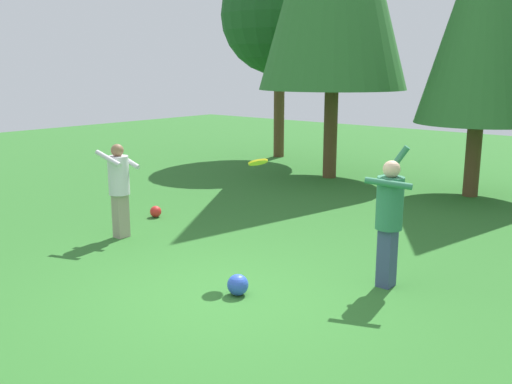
{
  "coord_description": "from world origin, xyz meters",
  "views": [
    {
      "loc": [
        4.51,
        -4.76,
        2.76
      ],
      "look_at": [
        -0.51,
        1.19,
        1.05
      ],
      "focal_mm": 39.64,
      "sensor_mm": 36.0,
      "label": 1
    }
  ],
  "objects": [
    {
      "name": "tree_center",
      "position": [
        0.28,
        7.6,
        3.9
      ],
      "size": [
        2.62,
        2.62,
        6.26
      ],
      "color": "brown",
      "rests_on": "ground_plane"
    },
    {
      "name": "frisbee",
      "position": [
        -0.33,
        1.03,
        1.52
      ],
      "size": [
        0.34,
        0.35,
        0.13
      ],
      "color": "yellow"
    },
    {
      "name": "ground_plane",
      "position": [
        0.0,
        0.0,
        0.0
      ],
      "size": [
        40.0,
        40.0,
        0.0
      ],
      "primitive_type": "plane",
      "color": "#2D6B28"
    },
    {
      "name": "ball_red",
      "position": [
        -3.61,
        1.93,
        0.11
      ],
      "size": [
        0.22,
        0.22,
        0.22
      ],
      "primitive_type": "sphere",
      "color": "red",
      "rests_on": "ground_plane"
    },
    {
      "name": "ball_blue",
      "position": [
        0.09,
        0.13,
        0.13
      ],
      "size": [
        0.27,
        0.27,
        0.27
      ],
      "primitive_type": "sphere",
      "color": "blue",
      "rests_on": "ground_plane"
    },
    {
      "name": "person_thrower",
      "position": [
        1.35,
        1.59,
        0.98
      ],
      "size": [
        0.6,
        0.61,
        1.82
      ],
      "rotation": [
        0.0,
        0.0,
        -2.82
      ],
      "color": "#38476B",
      "rests_on": "ground_plane"
    },
    {
      "name": "tree_far_left",
      "position": [
        -6.44,
        9.36,
        4.31
      ],
      "size": [
        3.58,
        3.58,
        6.12
      ],
      "color": "brown",
      "rests_on": "ground_plane"
    },
    {
      "name": "person_catcher",
      "position": [
        -3.05,
        0.72,
        0.92
      ],
      "size": [
        0.59,
        0.54,
        1.56
      ],
      "rotation": [
        0.0,
        0.0,
        0.11
      ],
      "color": "gray",
      "rests_on": "ground_plane"
    }
  ]
}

